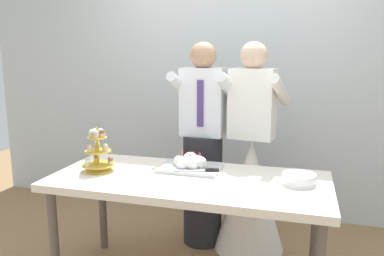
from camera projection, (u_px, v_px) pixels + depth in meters
name	position (u px, v px, depth m)	size (l,w,h in m)	color
rear_wall	(230.00, 66.00, 3.71)	(5.20, 0.10, 2.90)	silver
dessert_table	(189.00, 188.00, 2.54)	(1.80, 0.80, 0.78)	silver
cupcake_stand	(98.00, 153.00, 2.64)	(0.23, 0.23, 0.31)	gold
main_cake_tray	(190.00, 164.00, 2.68)	(0.43, 0.31, 0.13)	silver
plate_stack	(299.00, 179.00, 2.39)	(0.21, 0.21, 0.07)	white
person_groom	(203.00, 156.00, 3.16)	(0.48, 0.50, 1.66)	#232328
person_bride	(250.00, 180.00, 3.08)	(0.56, 0.56, 1.66)	white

